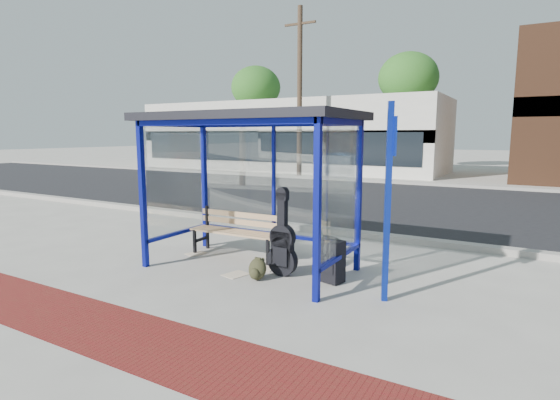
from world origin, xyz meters
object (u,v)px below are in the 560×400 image
Objects in this scene: suitcase at (330,261)px; backpack at (257,270)px; guitar_bag at (283,246)px; bench at (237,230)px.

backpack is at bearing -139.85° from suitcase.
guitar_bag is 1.88× the size of suitcase.
bench is 2.55× the size of suitcase.
bench is at bearing 130.82° from backpack.
bench is 2.02m from suitcase.
guitar_bag reaches higher than backpack.
bench is 1.40m from backpack.
guitar_bag is at bearing -26.09° from bench.
bench is 5.24× the size of backpack.
backpack is at bearing -44.07° from bench.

